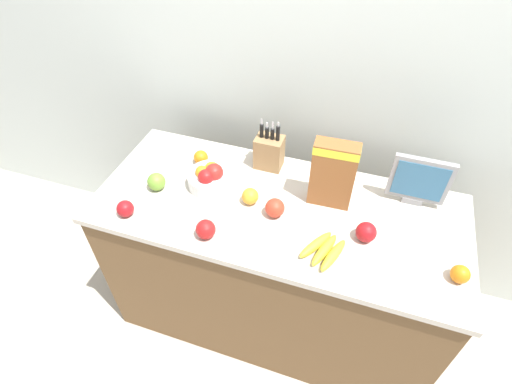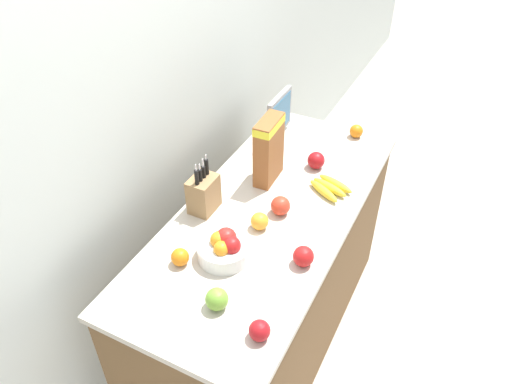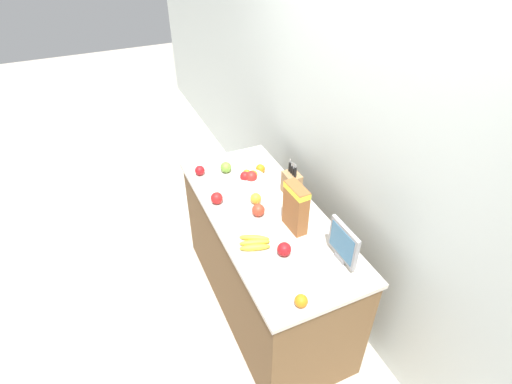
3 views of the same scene
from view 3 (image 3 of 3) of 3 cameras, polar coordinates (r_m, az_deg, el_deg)
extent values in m
plane|color=#B2A899|center=(3.27, 1.10, -15.26)|extent=(14.00, 14.00, 0.00)
cube|color=silver|center=(2.64, 12.64, 6.95)|extent=(9.00, 0.06, 2.60)
cube|color=brown|center=(2.94, 1.20, -10.02)|extent=(1.60, 0.66, 0.87)
cube|color=beige|center=(2.62, 1.33, -3.26)|extent=(1.63, 0.69, 0.03)
cube|color=#937047|center=(2.75, 5.10, 1.18)|extent=(0.13, 0.10, 0.16)
cylinder|color=black|center=(2.71, 4.84, 3.60)|extent=(0.02, 0.02, 0.07)
cube|color=silver|center=(2.68, 4.90, 4.47)|extent=(0.01, 0.00, 0.03)
cylinder|color=black|center=(2.69, 5.10, 3.21)|extent=(0.02, 0.02, 0.06)
cube|color=silver|center=(2.67, 5.15, 3.96)|extent=(0.01, 0.00, 0.03)
cylinder|color=black|center=(2.68, 5.36, 2.92)|extent=(0.02, 0.02, 0.05)
cube|color=silver|center=(2.65, 5.42, 3.76)|extent=(0.01, 0.00, 0.04)
cylinder|color=black|center=(2.65, 5.64, 2.81)|extent=(0.02, 0.02, 0.07)
cube|color=silver|center=(2.62, 5.70, 3.69)|extent=(0.01, 0.00, 0.02)
cube|color=gray|center=(2.35, 12.01, -9.18)|extent=(0.09, 0.03, 0.03)
cube|color=gray|center=(2.26, 12.39, -7.03)|extent=(0.24, 0.02, 0.21)
cube|color=#33668C|center=(2.26, 12.11, -7.14)|extent=(0.21, 0.00, 0.18)
cube|color=brown|center=(2.42, 5.69, -2.28)|extent=(0.19, 0.08, 0.31)
cube|color=yellow|center=(2.34, 5.88, 0.24)|extent=(0.19, 0.09, 0.04)
cylinder|color=silver|center=(2.85, -0.85, 1.62)|extent=(0.21, 0.21, 0.07)
sphere|color=red|center=(2.80, -0.68, 2.20)|extent=(0.08, 0.08, 0.08)
sphere|color=orange|center=(2.83, -0.46, 2.45)|extent=(0.07, 0.07, 0.07)
sphere|color=orange|center=(2.84, -1.33, 2.66)|extent=(0.06, 0.06, 0.06)
sphere|color=red|center=(2.81, -1.54, 2.25)|extent=(0.07, 0.07, 0.07)
ellipsoid|color=yellow|center=(2.41, -0.24, -6.57)|extent=(0.12, 0.18, 0.04)
ellipsoid|color=yellow|center=(2.38, -0.20, -7.24)|extent=(0.09, 0.19, 0.04)
ellipsoid|color=yellow|center=(2.35, -0.15, -7.92)|extent=(0.09, 0.19, 0.04)
sphere|color=#6B9E33|center=(2.99, -4.32, 3.53)|extent=(0.08, 0.08, 0.08)
sphere|color=#A31419|center=(2.31, 4.05, -8.16)|extent=(0.08, 0.08, 0.08)
sphere|color=#A31419|center=(2.98, -8.03, 3.06)|extent=(0.07, 0.07, 0.07)
sphere|color=red|center=(2.68, -5.63, -0.88)|extent=(0.08, 0.08, 0.08)
sphere|color=red|center=(2.57, 0.33, -2.59)|extent=(0.08, 0.08, 0.08)
sphere|color=orange|center=(2.97, 0.63, 3.33)|extent=(0.07, 0.07, 0.07)
sphere|color=orange|center=(2.09, 6.47, -15.20)|extent=(0.07, 0.07, 0.07)
sphere|color=orange|center=(2.68, -0.03, -0.92)|extent=(0.07, 0.07, 0.07)
camera|label=1|loc=(1.60, -35.57, 15.21)|focal=28.00mm
camera|label=2|loc=(3.31, -24.20, 29.67)|focal=35.00mm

